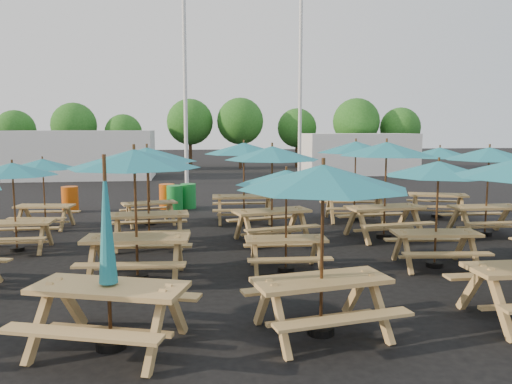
{
  "coord_description": "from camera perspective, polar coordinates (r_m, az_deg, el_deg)",
  "views": [
    {
      "loc": [
        -1.87,
        -12.37,
        2.86
      ],
      "look_at": [
        0.0,
        1.5,
        1.1
      ],
      "focal_mm": 35.0,
      "sensor_mm": 36.0,
      "label": 1
    }
  ],
  "objects": [
    {
      "name": "ground",
      "position": [
        12.83,
        0.9,
        -5.71
      ],
      "size": [
        120.0,
        120.0,
        0.0
      ],
      "primitive_type": "plane",
      "color": "black",
      "rests_on": "ground"
    },
    {
      "name": "picnic_unit_2",
      "position": [
        12.88,
        -26.07,
        1.92
      ],
      "size": [
        2.08,
        2.08,
        2.11
      ],
      "rotation": [
        0.0,
        0.0,
        0.01
      ],
      "color": "tan",
      "rests_on": "ground"
    },
    {
      "name": "picnic_unit_3",
      "position": [
        15.55,
        -23.19,
        2.62
      ],
      "size": [
        2.23,
        2.23,
        2.04
      ],
      "rotation": [
        0.0,
        0.0,
        -0.13
      ],
      "color": "tan",
      "rests_on": "ground"
    },
    {
      "name": "picnic_unit_4",
      "position": [
        6.79,
        -16.53,
        -8.61
      ],
      "size": [
        2.44,
        2.28,
        2.55
      ],
      "rotation": [
        0.0,
        0.0,
        -0.32
      ],
      "color": "tan",
      "rests_on": "ground"
    },
    {
      "name": "picnic_unit_5",
      "position": [
        9.54,
        -13.73,
        3.0
      ],
      "size": [
        2.65,
        2.65,
        2.52
      ],
      "rotation": [
        0.0,
        0.0,
        -0.08
      ],
      "color": "tan",
      "rests_on": "ground"
    },
    {
      "name": "picnic_unit_6",
      "position": [
        12.32,
        -12.33,
        3.66
      ],
      "size": [
        2.52,
        2.52,
        2.45
      ],
      "rotation": [
        0.0,
        0.0,
        0.05
      ],
      "color": "tan",
      "rests_on": "ground"
    },
    {
      "name": "picnic_unit_7",
      "position": [
        15.24,
        -12.18,
        2.95
      ],
      "size": [
        2.47,
        2.47,
        2.04
      ],
      "rotation": [
        0.0,
        0.0,
        0.28
      ],
      "color": "tan",
      "rests_on": "ground"
    },
    {
      "name": "picnic_unit_8",
      "position": [
        6.81,
        7.67,
        0.77
      ],
      "size": [
        2.74,
        2.74,
        2.41
      ],
      "rotation": [
        0.0,
        0.0,
        0.18
      ],
      "color": "tan",
      "rests_on": "ground"
    },
    {
      "name": "picnic_unit_9",
      "position": [
        9.9,
        3.49,
        1.12
      ],
      "size": [
        2.13,
        2.13,
        2.08
      ],
      "rotation": [
        0.0,
        0.0,
        -0.05
      ],
      "color": "tan",
      "rests_on": "ground"
    },
    {
      "name": "picnic_unit_10",
      "position": [
        12.55,
        1.85,
        3.93
      ],
      "size": [
        2.9,
        2.9,
        2.47
      ],
      "rotation": [
        0.0,
        0.0,
        0.23
      ],
      "color": "tan",
      "rests_on": "ground"
    },
    {
      "name": "picnic_unit_11",
      "position": [
        15.3,
        -1.41,
        4.56
      ],
      "size": [
        2.54,
        2.54,
        2.48
      ],
      "rotation": [
        0.0,
        0.0,
        -0.05
      ],
      "color": "tan",
      "rests_on": "ground"
    },
    {
      "name": "picnic_unit_13",
      "position": [
        10.87,
        20.13,
        1.95
      ],
      "size": [
        2.41,
        2.41,
        2.24
      ],
      "rotation": [
        0.0,
        0.0,
        -0.11
      ],
      "color": "tan",
      "rests_on": "ground"
    },
    {
      "name": "picnic_unit_14",
      "position": [
        13.39,
        14.68,
        4.27
      ],
      "size": [
        2.8,
        2.8,
        2.56
      ],
      "rotation": [
        0.0,
        0.0,
        0.13
      ],
      "color": "tan",
      "rests_on": "ground"
    },
    {
      "name": "picnic_unit_15",
      "position": [
        15.83,
        11.33,
        4.62
      ],
      "size": [
        2.74,
        2.74,
        2.52
      ],
      "rotation": [
        0.0,
        0.0,
        -0.13
      ],
      "color": "tan",
      "rests_on": "ground"
    },
    {
      "name": "picnic_unit_18",
      "position": [
        14.71,
        25.09,
        3.54
      ],
      "size": [
        2.36,
        2.36,
        2.41
      ],
      "rotation": [
        0.0,
        0.0,
        0.0
      ],
      "color": "tan",
      "rests_on": "ground"
    },
    {
      "name": "picnic_unit_19",
      "position": [
        17.19,
        20.25,
        3.9
      ],
      "size": [
        2.86,
        2.86,
        2.31
      ],
      "rotation": [
        0.0,
        0.0,
        -0.33
      ],
      "color": "tan",
      "rests_on": "ground"
    },
    {
      "name": "waste_bin_0",
      "position": [
        18.48,
        -20.48,
        -0.79
      ],
      "size": [
        0.56,
        0.56,
        0.9
      ],
      "primitive_type": "cylinder",
      "color": "#D1510C",
      "rests_on": "ground"
    },
    {
      "name": "waste_bin_1",
      "position": [
        17.87,
        -9.27,
        -0.69
      ],
      "size": [
        0.56,
        0.56,
        0.9
      ],
      "primitive_type": "cylinder",
      "color": "#1A9036",
      "rests_on": "ground"
    },
    {
      "name": "waste_bin_2",
      "position": [
        18.37,
        -10.13,
        -0.5
      ],
      "size": [
        0.56,
        0.56,
        0.9
      ],
      "primitive_type": "cylinder",
      "color": "#D1510C",
      "rests_on": "ground"
    },
    {
      "name": "waste_bin_3",
      "position": [
        18.33,
        -7.75,
        -0.46
      ],
      "size": [
        0.56,
        0.56,
        0.9
      ],
      "primitive_type": "cylinder",
      "color": "#1A9036",
      "rests_on": "ground"
    },
    {
      "name": "mast_0",
      "position": [
        26.56,
        -8.13,
        13.88
      ],
      "size": [
        0.2,
        0.2,
        12.0
      ],
      "primitive_type": "cylinder",
      "color": "silver",
      "rests_on": "ground"
    },
    {
      "name": "mast_1",
      "position": [
        29.25,
        5.09,
        13.29
      ],
      "size": [
        0.2,
        0.2,
        12.0
      ],
      "primitive_type": "cylinder",
      "color": "silver",
      "rests_on": "ground"
    },
    {
      "name": "event_tent_0",
      "position": [
        31.02,
        -19.11,
        4.07
      ],
      "size": [
        8.0,
        4.0,
        2.8
      ],
      "primitive_type": "cube",
      "color": "silver",
      "rests_on": "ground"
    },
    {
      "name": "event_tent_1",
      "position": [
        33.24,
        11.47,
        4.33
      ],
      "size": [
        7.0,
        4.0,
        2.6
      ],
      "primitive_type": "cube",
      "color": "silver",
      "rests_on": "ground"
    },
    {
      "name": "tree_0",
      "position": [
        39.55,
        -25.81,
        6.41
      ],
      "size": [
        2.8,
        2.8,
        4.24
      ],
      "color": "#382314",
      "rests_on": "ground"
    },
    {
      "name": "tree_1",
      "position": [
        37.12,
        -20.08,
        7.18
      ],
      "size": [
        3.11,
        3.11,
        4.72
      ],
      "color": "#382314",
      "rests_on": "ground"
    },
    {
      "name": "tree_2",
      "position": [
        36.31,
        -14.91,
        6.55
      ],
      "size": [
        2.59,
        2.59,
        3.93
      ],
      "color": "#382314",
      "rests_on": "ground"
    },
    {
      "name": "tree_3",
      "position": [
        37.09,
        -7.56,
        7.94
      ],
      "size": [
        3.36,
        3.36,
        5.09
      ],
      "color": "#382314",
      "rests_on": "ground"
    },
    {
      "name": "tree_4",
      "position": [
        36.83,
        -1.81,
        8.08
      ],
      "size": [
        3.41,
        3.41,
        5.17
      ],
      "color": "#382314",
      "rests_on": "ground"
    },
    {
      "name": "tree_5",
      "position": [
        37.92,
        4.7,
        7.3
      ],
      "size": [
        2.94,
        2.94,
        4.45
      ],
      "color": "#382314",
      "rests_on": "ground"
    },
    {
      "name": "tree_6",
      "position": [
        37.29,
        11.39,
        7.89
      ],
      "size": [
        3.38,
        3.38,
        5.13
      ],
      "color": "#382314",
      "rests_on": "ground"
    },
    {
      "name": "tree_7",
      "position": [
        38.54,
        16.17,
        7.07
      ],
      "size": [
        2.95,
        2.95,
        4.48
      ],
      "color": "#382314",
      "rests_on": "ground"
    }
  ]
}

